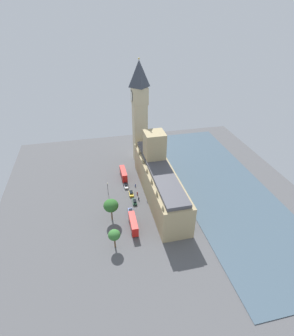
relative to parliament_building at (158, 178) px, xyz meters
name	(u,v)px	position (x,y,z in m)	size (l,w,h in m)	color
ground_plane	(155,197)	(1.99, 1.79, -8.77)	(139.25, 139.25, 0.00)	#565659
river_thames	(222,187)	(-31.79, 1.79, -8.65)	(41.70, 125.33, 0.25)	#475B6B
parliament_building	(158,178)	(0.00, 0.00, 0.00)	(12.62, 56.17, 27.93)	tan
clock_tower	(140,112)	(1.70, -33.15, 19.74)	(8.06, 8.06, 55.13)	#CCBA8E
double_decker_bus_kerbside	(123,174)	(13.88, -16.87, -6.14)	(2.71, 10.52, 4.75)	red
car_white_under_trees	(126,185)	(13.99, -8.82, -7.89)	(1.81, 4.59, 1.74)	silver
car_yellow_cab_midblock	(131,193)	(12.55, -1.95, -7.89)	(2.11, 4.27, 1.74)	gold
car_dark_green_by_river_gate	(134,202)	(12.15, 4.37, -7.89)	(1.96, 4.13, 1.74)	#19472D
car_blue_far_end	(131,211)	(14.98, 10.54, -7.89)	(1.95, 4.26, 1.74)	navy
double_decker_bus_corner	(133,224)	(15.47, 19.86, -6.14)	(2.83, 10.55, 4.75)	red
pedestrian_leading	(135,185)	(9.40, -8.16, -8.06)	(0.60, 0.50, 1.59)	navy
pedestrian_trailing	(139,199)	(9.85, 2.51, -8.01)	(0.69, 0.62, 1.69)	black
pedestrian_opposite_hall	(137,193)	(9.71, -1.57, -8.04)	(0.62, 0.53, 1.63)	maroon
plane_tree_near_tower	(114,235)	(23.75, 27.66, -2.63)	(4.47, 4.47, 8.12)	brown
plane_tree_slot_10	(111,206)	(23.18, 12.62, -1.39)	(6.04, 6.04, 9.99)	brown
street_lamp_slot_11	(108,186)	(23.03, -4.69, -4.14)	(0.56, 0.56, 6.68)	black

